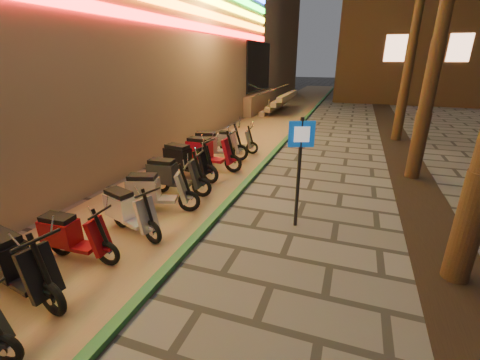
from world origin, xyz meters
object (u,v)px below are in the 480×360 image
at_px(scooter_3, 14,264).
at_px(scooter_8, 185,160).
at_px(scooter_4, 71,236).
at_px(scooter_5, 128,210).
at_px(scooter_7, 172,175).
at_px(scooter_9, 207,152).
at_px(pedestrian_sign, 300,158).
at_px(scooter_11, 233,141).
at_px(scooter_10, 215,145).
at_px(scooter_6, 155,191).

height_order(scooter_3, scooter_8, scooter_8).
distance_m(scooter_4, scooter_8, 4.31).
bearing_deg(scooter_5, scooter_3, -82.03).
relative_size(scooter_7, scooter_9, 0.93).
height_order(pedestrian_sign, scooter_9, pedestrian_sign).
height_order(scooter_7, scooter_11, scooter_7).
bearing_deg(scooter_7, scooter_10, 87.35).
bearing_deg(scooter_6, scooter_3, -113.05).
distance_m(pedestrian_sign, scooter_7, 3.55).
relative_size(scooter_6, scooter_9, 0.89).
distance_m(scooter_3, scooter_5, 2.14).
distance_m(pedestrian_sign, scooter_3, 5.06).
relative_size(scooter_7, scooter_8, 0.94).
height_order(scooter_7, scooter_10, scooter_10).
distance_m(scooter_6, scooter_10, 4.11).
distance_m(scooter_3, scooter_4, 1.00).
distance_m(scooter_8, scooter_11, 3.03).
relative_size(scooter_3, scooter_10, 0.97).
distance_m(scooter_4, scooter_11, 7.33).
height_order(pedestrian_sign, scooter_10, pedestrian_sign).
bearing_deg(scooter_7, scooter_8, 96.34).
distance_m(scooter_6, scooter_7, 1.03).
bearing_deg(pedestrian_sign, scooter_10, 111.84).
xyz_separation_m(scooter_9, scooter_11, (0.11, 2.03, -0.11)).
bearing_deg(scooter_6, scooter_8, 83.01).
relative_size(scooter_7, scooter_11, 1.14).
xyz_separation_m(scooter_4, scooter_7, (0.14, 3.14, 0.06)).
bearing_deg(scooter_7, scooter_6, -86.75).
bearing_deg(scooter_4, scooter_10, 87.22).
relative_size(scooter_4, scooter_7, 0.88).
relative_size(scooter_7, scooter_10, 0.93).
xyz_separation_m(pedestrian_sign, scooter_3, (-3.52, -3.51, -0.96)).
bearing_deg(scooter_7, scooter_9, 84.18).
bearing_deg(scooter_10, scooter_11, 58.97).
relative_size(scooter_10, scooter_11, 1.22).
bearing_deg(scooter_3, scooter_10, 100.06).
bearing_deg(scooter_9, scooter_11, 89.19).
bearing_deg(scooter_4, scooter_7, 84.66).
distance_m(scooter_4, scooter_5, 1.16).
height_order(scooter_9, scooter_11, scooter_9).
bearing_deg(scooter_11, scooter_7, -99.30).
relative_size(scooter_9, scooter_11, 1.23).
distance_m(scooter_5, scooter_10, 5.12).
height_order(scooter_3, scooter_5, scooter_3).
height_order(scooter_8, scooter_10, scooter_10).
distance_m(scooter_6, scooter_11, 5.20).
relative_size(scooter_5, scooter_7, 0.91).
xyz_separation_m(scooter_3, scooter_8, (-0.07, 5.31, 0.02)).
xyz_separation_m(scooter_5, scooter_6, (-0.03, 1.01, 0.03)).
relative_size(pedestrian_sign, scooter_7, 1.35).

